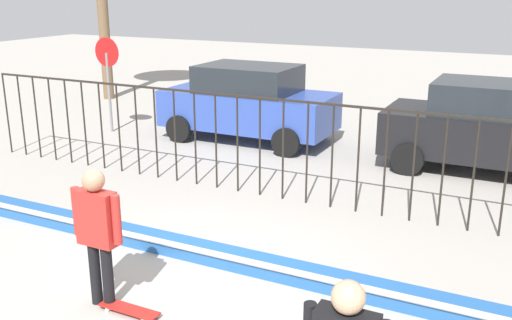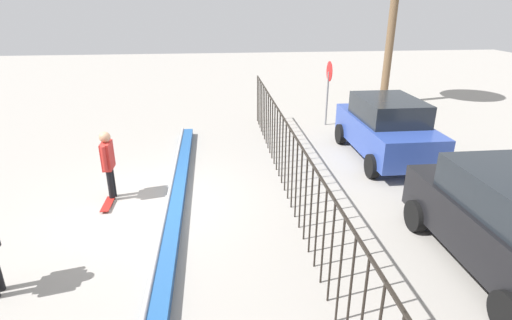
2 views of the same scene
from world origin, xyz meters
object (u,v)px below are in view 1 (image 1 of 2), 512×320
skateboarder (97,226)px  stop_sign (108,72)px  parked_car_black (491,127)px  parked_car_blue (248,102)px  skateboard (129,309)px

skateboarder → stop_sign: bearing=140.3°
parked_car_black → stop_sign: 9.46m
skateboarder → parked_car_blue: 8.15m
parked_car_blue → parked_car_black: size_ratio=1.00×
skateboarder → skateboard: (0.42, -0.04, -1.00)m
parked_car_black → stop_sign: bearing=-173.4°
skateboard → stop_sign: bearing=150.7°
skateboarder → skateboard: skateboarder is taller
parked_car_blue → parked_car_black: bearing=-0.8°
skateboarder → skateboard: size_ratio=2.20×
skateboard → stop_sign: size_ratio=0.32×
skateboarder → parked_car_black: parked_car_black is taller
skateboard → parked_car_black: bearing=87.1°
parked_car_black → stop_sign: stop_sign is taller
skateboard → skateboarder: bearing=-165.0°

